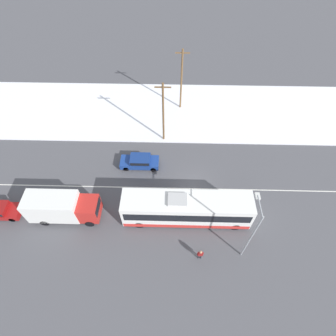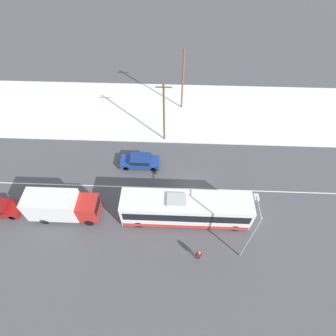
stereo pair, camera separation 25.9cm
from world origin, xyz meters
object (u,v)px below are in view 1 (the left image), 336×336
streetlamp (253,228)px  utility_pole_roadside (163,113)px  box_truck (61,207)px  utility_pole_snowlot (181,80)px  city_bus (187,209)px  sedan_car (140,161)px  pedestrian_at_stop (200,254)px

streetlamp → utility_pole_roadside: utility_pole_roadside is taller
box_truck → utility_pole_snowlot: 21.49m
city_bus → utility_pole_snowlot: size_ratio=1.44×
sedan_car → utility_pole_snowlot: 12.48m
city_bus → box_truck: city_bus is taller
box_truck → pedestrian_at_stop: size_ratio=4.42×
streetlamp → utility_pole_snowlot: bearing=104.9°
box_truck → streetlamp: (17.34, -3.18, 2.86)m
box_truck → streetlamp: size_ratio=0.94×
streetlamp → utility_pole_roadside: 16.40m
city_bus → box_truck: size_ratio=1.79×
city_bus → sedan_car: city_bus is taller
utility_pole_roadside → utility_pole_snowlot: bearing=71.7°
pedestrian_at_stop → utility_pole_roadside: utility_pole_roadside is taller
sedan_car → utility_pole_roadside: utility_pole_roadside is taller
pedestrian_at_stop → utility_pole_roadside: bearing=104.0°
box_truck → utility_pole_snowlot: bearing=56.5°
sedan_car → utility_pole_roadside: 6.25m
city_bus → utility_pole_snowlot: bearing=91.6°
city_bus → streetlamp: 6.72m
sedan_car → utility_pole_roadside: bearing=-120.7°
utility_pole_roadside → utility_pole_snowlot: 6.84m
box_truck → utility_pole_snowlot: (11.76, 17.77, 2.75)m
utility_pole_roadside → utility_pole_snowlot: utility_pole_snowlot is taller
city_bus → utility_pole_roadside: size_ratio=1.50×
sedan_car → utility_pole_snowlot: bearing=-113.6°
pedestrian_at_stop → city_bus: bearing=106.0°
city_bus → box_truck: bearing=-179.4°
utility_pole_roadside → city_bus: bearing=-76.7°
pedestrian_at_stop → streetlamp: bearing=12.2°
city_bus → utility_pole_snowlot: 17.88m
utility_pole_roadside → utility_pole_snowlot: size_ratio=0.96×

